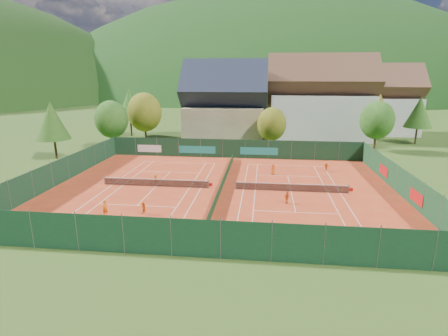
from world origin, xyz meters
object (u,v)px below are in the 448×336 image
chalet (225,108)px  player_right_near (287,198)px  hotel_block_a (320,103)px  player_left_near (105,208)px  hotel_block_b (378,104)px  player_left_far (156,180)px  player_left_mid (143,208)px  ball_hopper (358,228)px  player_right_far_a (273,169)px  player_right_far_b (326,167)px

chalet → player_right_near: chalet is taller
hotel_block_a → player_left_near: size_ratio=13.62×
hotel_block_b → player_right_near: 53.48m
player_left_near → player_right_near: 18.06m
player_left_far → player_left_mid: bearing=115.6°
hotel_block_a → player_left_mid: hotel_block_a is taller
hotel_block_a → player_left_mid: (-22.55, -44.59, -6.76)m
hotel_block_b → ball_hopper: bearing=-107.5°
hotel_block_b → ball_hopper: 57.74m
player_left_far → player_right_near: player_right_near is taller
player_left_far → player_right_far_a: player_right_far_a is taller
hotel_block_b → player_right_far_a: (-23.96, -37.25, -5.88)m
hotel_block_a → hotel_block_b: (14.00, 8.00, -0.76)m
chalet → player_left_near: (-7.00, -39.37, -5.83)m
player_left_near → ball_hopper: bearing=-7.1°
player_left_near → player_right_near: player_left_near is taller
hotel_block_a → ball_hopper: 47.37m
player_left_near → player_right_near: size_ratio=1.22×
hotel_block_a → player_right_near: size_ratio=16.62×
hotel_block_b → player_right_far_b: 38.97m
ball_hopper → player_right_far_a: size_ratio=0.54×
player_left_near → player_right_far_b: 29.90m
hotel_block_a → player_left_far: bearing=-124.4°
chalet → player_right_near: size_ratio=12.47×
ball_hopper → player_left_far: size_ratio=0.63×
player_left_far → player_right_near: bearing=178.5°
chalet → player_left_far: bearing=-100.1°
chalet → player_left_near: chalet is taller
ball_hopper → chalet: bearing=111.1°
chalet → ball_hopper: chalet is taller
player_left_far → player_right_far_a: size_ratio=0.85×
player_left_far → player_left_near: bearing=95.3°
player_left_near → hotel_block_a: bearing=56.6°
player_left_mid → ball_hopper: bearing=21.8°
ball_hopper → player_left_near: 22.78m
hotel_block_a → ball_hopper: hotel_block_a is taller
player_left_far → player_right_near: 16.17m
player_left_mid → player_right_near: bearing=46.5°
chalet → hotel_block_b: (33.00, 14.00, -0.01)m
player_right_far_a → player_right_far_b: size_ratio=1.21×
hotel_block_a → hotel_block_b: bearing=29.7°
player_left_mid → player_left_far: (-1.67, 9.25, 0.01)m
hotel_block_a → player_right_near: 41.53m
hotel_block_a → player_right_far_a: hotel_block_a is taller
ball_hopper → player_left_near: player_left_near is taller
player_left_far → player_right_far_b: bearing=-142.9°
player_right_far_b → player_left_mid: bearing=9.1°
chalet → player_left_near: size_ratio=10.22×
player_right_near → player_right_far_b: (6.13, 13.30, -0.04)m
hotel_block_b → player_left_mid: 64.32m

